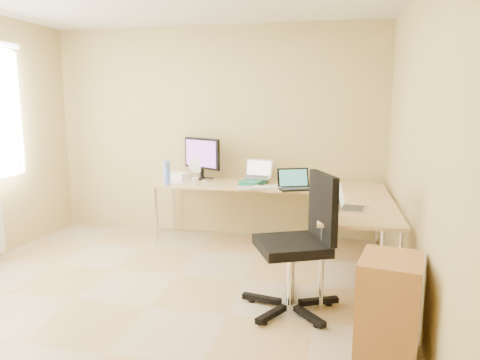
% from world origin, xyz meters
% --- Properties ---
extents(floor, '(4.50, 4.50, 0.00)m').
position_xyz_m(floor, '(0.00, 0.00, 0.00)').
color(floor, tan).
rests_on(floor, ground).
extents(wall_back, '(4.50, 0.00, 4.50)m').
position_xyz_m(wall_back, '(0.00, 2.25, 1.30)').
color(wall_back, tan).
rests_on(wall_back, ground).
extents(wall_right, '(0.00, 4.50, 4.50)m').
position_xyz_m(wall_right, '(2.10, 0.00, 1.30)').
color(wall_right, tan).
rests_on(wall_right, ground).
extents(desk_main, '(2.65, 0.70, 0.73)m').
position_xyz_m(desk_main, '(0.72, 1.85, 0.36)').
color(desk_main, tan).
rests_on(desk_main, ground).
extents(desk_return, '(0.70, 1.30, 0.73)m').
position_xyz_m(desk_return, '(1.70, 0.85, 0.36)').
color(desk_return, tan).
rests_on(desk_return, ground).
extents(monitor, '(0.61, 0.48, 0.52)m').
position_xyz_m(monitor, '(-0.12, 2.02, 0.99)').
color(monitor, black).
rests_on(monitor, desk_main).
extents(book_stack, '(0.31, 0.36, 0.05)m').
position_xyz_m(book_stack, '(0.57, 1.81, 0.76)').
color(book_stack, '#176654').
rests_on(book_stack, desk_main).
extents(laptop_center, '(0.36, 0.30, 0.21)m').
position_xyz_m(laptop_center, '(0.58, 1.94, 0.89)').
color(laptop_center, '#B4B4B4').
rests_on(laptop_center, desk_main).
extents(laptop_black, '(0.43, 0.38, 0.23)m').
position_xyz_m(laptop_black, '(1.07, 1.59, 0.84)').
color(laptop_black, black).
rests_on(laptop_black, desk_main).
extents(keyboard, '(0.50, 0.31, 0.02)m').
position_xyz_m(keyboard, '(0.67, 1.55, 0.74)').
color(keyboard, beige).
rests_on(keyboard, desk_main).
extents(mouse, '(0.13, 0.10, 0.04)m').
position_xyz_m(mouse, '(0.66, 1.55, 0.75)').
color(mouse, beige).
rests_on(mouse, desk_main).
extents(mug, '(0.10, 0.10, 0.08)m').
position_xyz_m(mug, '(-0.10, 1.66, 0.77)').
color(mug, silver).
rests_on(mug, desk_main).
extents(cd_stack, '(0.11, 0.11, 0.03)m').
position_xyz_m(cd_stack, '(-0.02, 1.87, 0.74)').
color(cd_stack, '#9DA0BB').
rests_on(cd_stack, desk_main).
extents(water_bottle, '(0.10, 0.10, 0.28)m').
position_xyz_m(water_bottle, '(-0.40, 1.55, 0.87)').
color(water_bottle, '#6086DA').
rests_on(water_bottle, desk_main).
extents(papers, '(0.32, 0.36, 0.01)m').
position_xyz_m(papers, '(-0.40, 1.76, 0.73)').
color(papers, white).
rests_on(papers, desk_main).
extents(white_box, '(0.27, 0.23, 0.08)m').
position_xyz_m(white_box, '(-0.40, 1.95, 0.77)').
color(white_box, white).
rests_on(white_box, desk_main).
extents(desk_fan, '(0.22, 0.22, 0.25)m').
position_xyz_m(desk_fan, '(-0.19, 2.05, 0.85)').
color(desk_fan, white).
rests_on(desk_fan, desk_main).
extents(black_cup, '(0.08, 0.08, 0.12)m').
position_xyz_m(black_cup, '(1.44, 1.55, 0.79)').
color(black_cup, '#282828').
rests_on(black_cup, desk_main).
extents(laptop_return, '(0.38, 0.31, 0.23)m').
position_xyz_m(laptop_return, '(1.64, 0.75, 0.85)').
color(laptop_return, silver).
rests_on(laptop_return, desk_return).
extents(office_chair, '(0.89, 0.89, 1.13)m').
position_xyz_m(office_chair, '(1.15, 0.20, 0.50)').
color(office_chair, black).
rests_on(office_chair, ground).
extents(cabinet, '(0.47, 0.54, 0.65)m').
position_xyz_m(cabinet, '(1.85, -0.36, 0.36)').
color(cabinet, brown).
rests_on(cabinet, ground).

